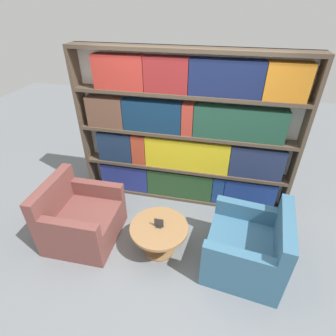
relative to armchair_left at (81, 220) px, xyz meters
name	(u,v)px	position (x,y,z in m)	size (l,w,h in m)	color
ground_plane	(164,258)	(1.22, -0.12, -0.31)	(14.00, 14.00, 0.00)	slate
bookshelf	(186,136)	(1.24, 1.20, 0.85)	(3.27, 0.30, 2.38)	silver
armchair_left	(81,220)	(0.00, 0.00, 0.00)	(0.91, 0.95, 0.90)	brown
armchair_right	(248,249)	(2.25, 0.00, 0.00)	(1.00, 1.03, 0.90)	#386684
coffee_table	(159,233)	(1.12, 0.00, 0.00)	(0.75, 0.75, 0.44)	olive
table_sign	(159,224)	(1.12, 0.00, 0.18)	(0.12, 0.06, 0.13)	black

